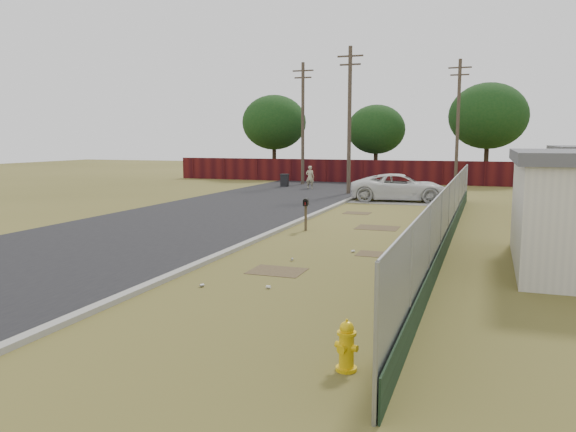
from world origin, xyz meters
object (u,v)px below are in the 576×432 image
at_px(pickup_truck, 401,187).
at_px(fire_hydrant, 346,347).
at_px(pedestrian, 310,177).
at_px(mailbox, 306,205).
at_px(trash_bin, 285,180).

bearing_deg(pickup_truck, fire_hydrant, 177.52).
xyz_separation_m(pickup_truck, pedestrian, (-7.04, 5.72, 0.04)).
bearing_deg(pedestrian, fire_hydrant, 103.01).
distance_m(mailbox, pickup_truck, 11.55).
xyz_separation_m(mailbox, trash_bin, (-7.50, 18.24, -0.50)).
height_order(fire_hydrant, trash_bin, trash_bin).
xyz_separation_m(pickup_truck, trash_bin, (-9.31, 6.84, -0.29)).
bearing_deg(trash_bin, pedestrian, -26.22).
xyz_separation_m(fire_hydrant, pedestrian, (-9.74, 29.11, 0.43)).
xyz_separation_m(mailbox, pickup_truck, (1.81, 11.40, -0.22)).
bearing_deg(fire_hydrant, pickup_truck, 96.58).
xyz_separation_m(pedestrian, trash_bin, (-2.26, 1.12, -0.33)).
distance_m(pickup_truck, trash_bin, 11.55).
relative_size(fire_hydrant, pickup_truck, 0.15).
bearing_deg(pickup_truck, pedestrian, 41.84).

